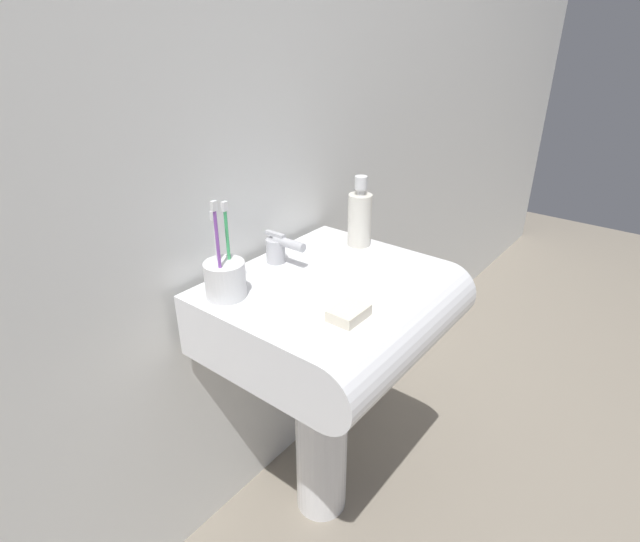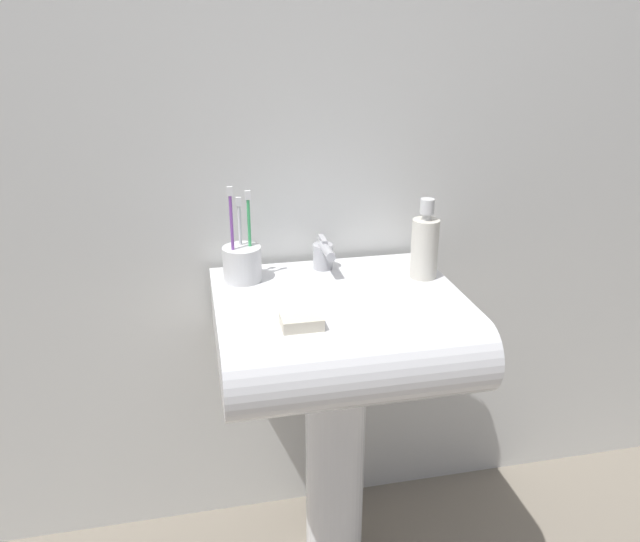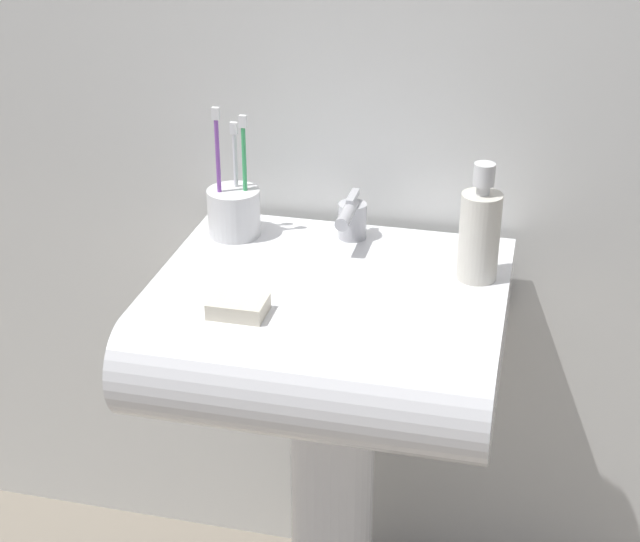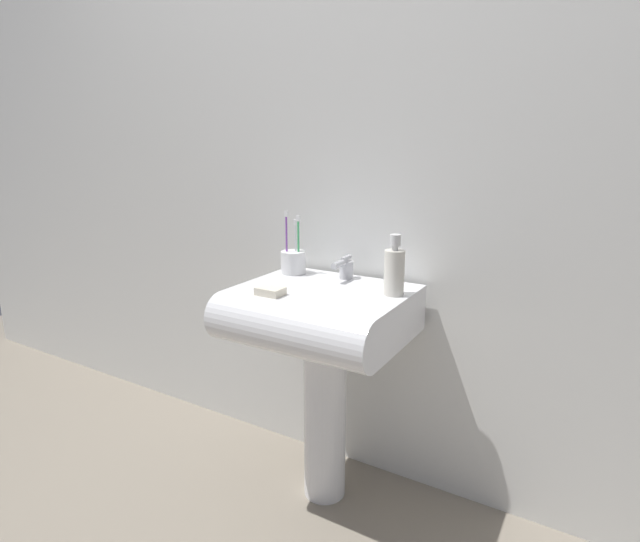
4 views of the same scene
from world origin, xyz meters
The scene contains 7 objects.
wall_back centered at (0.00, 0.25, 1.20)m, with size 5.00×0.05×2.40m, color silver.
sink_pedestal centered at (0.00, 0.00, 0.30)m, with size 0.14×0.14×0.60m, color white.
sink_basin centered at (0.00, -0.05, 0.68)m, with size 0.54×0.48×0.15m.
faucet centered at (0.00, 0.13, 0.79)m, with size 0.05×0.12×0.08m.
toothbrush_cup centered at (-0.20, 0.11, 0.80)m, with size 0.09×0.09×0.22m.
soap_bottle centered at (0.22, 0.04, 0.83)m, with size 0.06×0.06×0.19m.
bar_soap centered at (-0.11, -0.15, 0.77)m, with size 0.08×0.06×0.02m, color silver.
Camera 2 is at (-0.30, -1.22, 1.31)m, focal length 35.00 mm.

